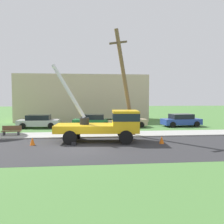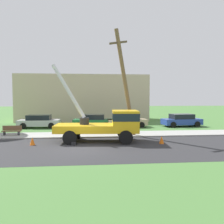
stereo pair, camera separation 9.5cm
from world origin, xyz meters
name	(u,v)px [view 2 (the right image)]	position (x,y,z in m)	size (l,w,h in m)	color
ground_plane	(84,126)	(0.00, 12.00, 0.00)	(120.00, 120.00, 0.00)	#477538
road_asphalt	(80,148)	(0.00, 0.00, 0.00)	(80.00, 7.94, 0.01)	#2B2B2D
sidewalk_strip	(82,135)	(0.00, 5.46, 0.05)	(80.00, 2.98, 0.10)	#9E9E99
utility_truck	(108,123)	(2.04, 2.32, 1.41)	(6.74, 3.25, 5.98)	gold
leaning_utility_pole	(125,83)	(3.60, 4.09, 4.54)	(2.48, 1.77, 8.84)	brown
traffic_cone_ahead	(162,140)	(5.83, 1.06, 0.28)	(0.36, 0.36, 0.56)	orange
traffic_cone_behind	(32,141)	(-3.35, 1.41, 0.28)	(0.36, 0.36, 0.56)	orange
parked_sedan_silver	(39,121)	(-4.81, 11.11, 0.71)	(4.42, 2.05, 1.42)	#B7B7BF
parked_sedan_green	(93,121)	(1.10, 11.19, 0.71)	(4.55, 2.28, 1.42)	#1E6638
parked_sedan_tan	(127,121)	(4.85, 10.83, 0.71)	(4.51, 2.21, 1.42)	tan
parked_sedan_blue	(182,120)	(11.19, 10.79, 0.71)	(4.56, 2.30, 1.42)	#263F99
park_bench	(12,131)	(-5.99, 5.53, 0.46)	(1.60, 0.45, 0.90)	brown
lowrise_building_backdrop	(83,98)	(-0.13, 19.41, 3.20)	(18.00, 6.00, 6.40)	#C6B293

